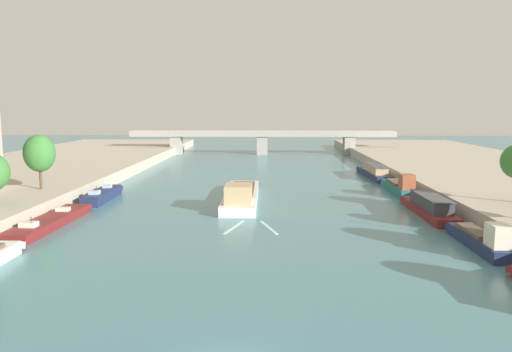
# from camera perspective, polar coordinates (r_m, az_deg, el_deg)

# --- Properties ---
(barge_midriver) EXTENTS (4.46, 22.22, 3.32)m
(barge_midriver) POSITION_cam_1_polar(r_m,az_deg,el_deg) (65.60, -1.72, -2.18)
(barge_midriver) COLOR silver
(barge_midriver) RESTS_ON ground
(wake_behind_barge) EXTENTS (5.60, 5.89, 0.03)m
(wake_behind_barge) POSITION_cam_1_polar(r_m,az_deg,el_deg) (52.13, -0.55, -5.90)
(wake_behind_barge) COLOR silver
(wake_behind_barge) RESTS_ON ground
(moored_boat_left_near) EXTENTS (3.33, 15.90, 2.10)m
(moored_boat_left_near) POSITION_cam_1_polar(r_m,az_deg,el_deg) (56.88, -22.51, -4.82)
(moored_boat_left_near) COLOR maroon
(moored_boat_left_near) RESTS_ON ground
(moored_boat_left_midway) EXTENTS (2.45, 11.51, 2.42)m
(moored_boat_left_midway) POSITION_cam_1_polar(r_m,az_deg,el_deg) (70.43, -17.18, -2.07)
(moored_boat_left_midway) COLOR #1E284C
(moored_boat_left_midway) RESTS_ON ground
(moored_boat_right_gap_after) EXTENTS (2.03, 11.37, 3.01)m
(moored_boat_right_gap_after) POSITION_cam_1_polar(r_m,az_deg,el_deg) (48.47, 24.39, -6.62)
(moored_boat_right_gap_after) COLOR #1E284C
(moored_boat_right_gap_after) RESTS_ON ground
(moored_boat_right_end) EXTENTS (2.77, 15.05, 2.41)m
(moored_boat_right_end) POSITION_cam_1_polar(r_m,az_deg,el_deg) (61.21, 19.24, -3.33)
(moored_boat_right_end) COLOR maroon
(moored_boat_right_end) RESTS_ON ground
(moored_boat_right_far) EXTENTS (2.51, 12.74, 3.26)m
(moored_boat_right_far) POSITION_cam_1_polar(r_m,az_deg,el_deg) (75.40, 16.15, -1.18)
(moored_boat_right_far) COLOR #23666B
(moored_boat_right_far) RESTS_ON ground
(moored_boat_right_downstream) EXTENTS (3.29, 16.52, 2.34)m
(moored_boat_right_downstream) POSITION_cam_1_polar(r_m,az_deg,el_deg) (91.30, 13.36, 0.46)
(moored_boat_right_downstream) COLOR #1E284C
(moored_boat_right_downstream) RESTS_ON ground
(tree_left_second) EXTENTS (3.93, 3.93, 7.03)m
(tree_left_second) POSITION_cam_1_polar(r_m,az_deg,el_deg) (69.20, -23.60, 2.40)
(tree_left_second) COLOR brown
(tree_left_second) RESTS_ON quay_left
(bridge_far) EXTENTS (69.98, 4.40, 6.27)m
(bridge_far) POSITION_cam_1_polar(r_m,az_deg,el_deg) (132.30, 0.72, 4.27)
(bridge_far) COLOR #9E998E
(bridge_far) RESTS_ON ground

